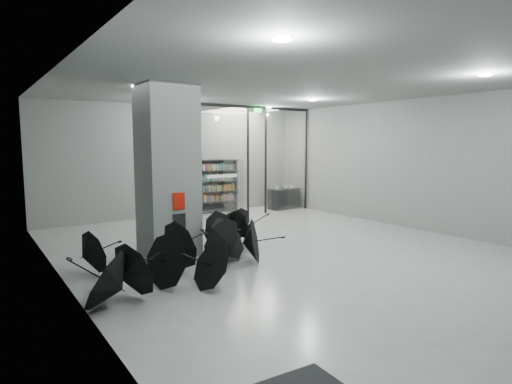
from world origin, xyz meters
TOP-DOWN VIEW (x-y plane):
  - room at (0.00, 0.00)m, footprint 14.00×14.02m
  - column at (-2.50, 2.00)m, footprint 1.20×1.20m
  - fire_cabinet at (-2.50, 1.38)m, footprint 0.28×0.04m
  - info_panel at (-2.50, 1.38)m, footprint 0.30×0.03m
  - exit_sign at (2.40, 5.30)m, footprint 0.30×0.06m
  - glass_partition at (2.39, 5.50)m, footprint 5.06×0.08m
  - bookshelf at (1.41, 6.75)m, footprint 1.87×0.54m
  - shop_counter at (4.17, 5.99)m, footprint 1.41×0.72m
  - umbrella_cluster at (-2.32, 0.58)m, footprint 5.41×4.04m

SIDE VIEW (x-z plane):
  - umbrella_cluster at x=-2.32m, z-range -0.33..0.97m
  - shop_counter at x=4.17m, z-range 0.00..0.81m
  - info_panel at x=-2.50m, z-range 0.64..1.06m
  - bookshelf at x=1.41m, z-range 0.00..2.02m
  - fire_cabinet at x=-2.50m, z-range 1.16..1.54m
  - column at x=-2.50m, z-range 0.00..4.00m
  - glass_partition at x=2.39m, z-range 0.18..4.18m
  - room at x=0.00m, z-range 0.84..4.85m
  - exit_sign at x=2.40m, z-range 3.74..3.90m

